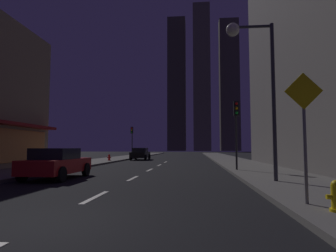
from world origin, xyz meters
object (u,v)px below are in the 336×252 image
Objects in this scene: car_parked_far at (140,154)px; traffic_light_near_right at (236,119)px; street_lamp_right at (252,61)px; traffic_light_far_left at (132,135)px; car_parked_near at (57,163)px; fire_hydrant_far_left at (109,157)px; pedestrian_crossing_sign at (304,125)px.

traffic_light_near_right is at bearing -61.49° from car_parked_far.
street_lamp_right is at bearing -68.17° from car_parked_far.
car_parked_far is at bearing 118.51° from traffic_light_near_right.
traffic_light_far_left is (-1.90, 3.83, 2.45)m from car_parked_far.
car_parked_far is 4.93m from traffic_light_far_left.
traffic_light_far_left is 0.64× the size of street_lamp_right.
traffic_light_far_left is (-11.00, 20.58, 0.00)m from traffic_light_near_right.
car_parked_near is at bearing -85.65° from traffic_light_far_left.
traffic_light_far_left is 28.48m from street_lamp_right.
traffic_light_near_right reaches higher than fire_hydrant_far_left.
traffic_light_near_right reaches higher than car_parked_near.
fire_hydrant_far_left is 0.16× the size of traffic_light_far_left.
fire_hydrant_far_left is at bearing 117.55° from pedestrian_crossing_sign.
traffic_light_near_right and traffic_light_far_left have the same top height.
car_parked_near is 10.05m from street_lamp_right.
traffic_light_near_right is 10.51m from pedestrian_crossing_sign.
traffic_light_near_right is 1.33× the size of pedestrian_crossing_sign.
traffic_light_near_right is at bearing -45.49° from fire_hydrant_far_left.
traffic_light_far_left reaches higher than car_parked_far.
pedestrian_crossing_sign reaches higher than car_parked_near.
street_lamp_right is at bearing 92.64° from pedestrian_crossing_sign.
car_parked_near is 0.64× the size of street_lamp_right.
street_lamp_right is at bearing -91.21° from traffic_light_near_right.
car_parked_far is 24.54m from street_lamp_right.
traffic_light_far_left is at bearing 116.38° from car_parked_far.
traffic_light_far_left reaches higher than car_parked_near.
traffic_light_near_right is 0.64× the size of street_lamp_right.
street_lamp_right is 2.09× the size of pedestrian_crossing_sign.
car_parked_far is 0.64× the size of street_lamp_right.
pedestrian_crossing_sign is (11.50, -22.04, 1.56)m from fire_hydrant_far_left.
fire_hydrant_far_left is 16.49m from traffic_light_near_right.
traffic_light_near_right is at bearing -61.88° from traffic_light_far_left.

